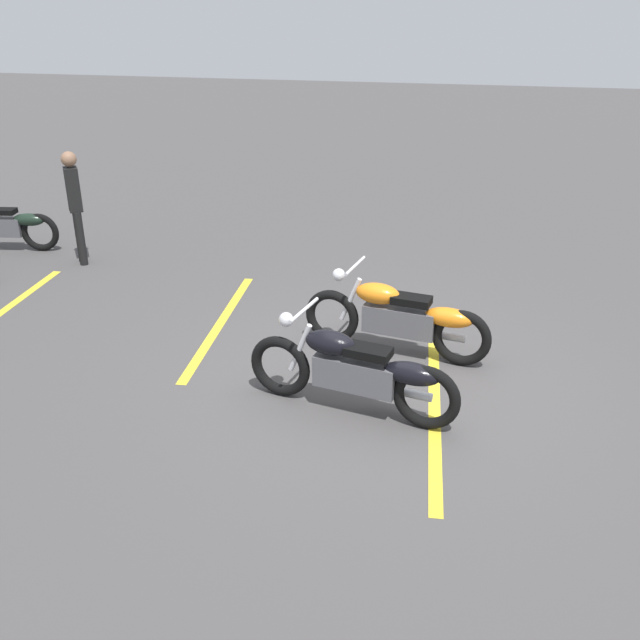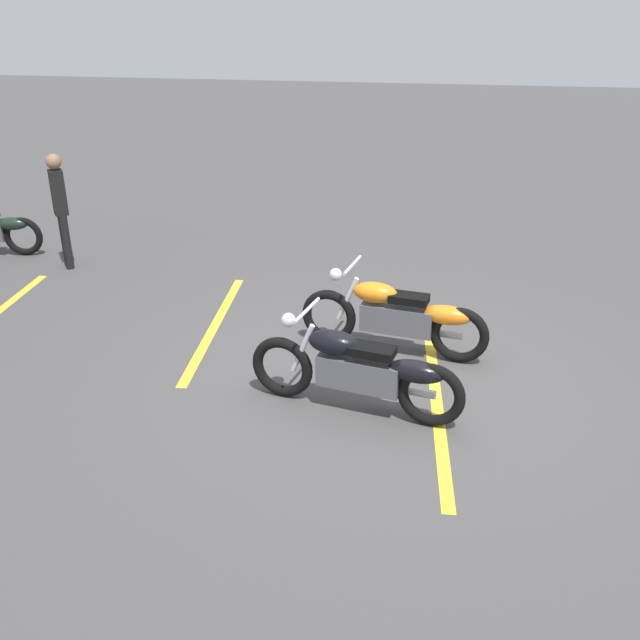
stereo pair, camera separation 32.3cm
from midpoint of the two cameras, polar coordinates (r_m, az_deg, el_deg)
The scene contains 6 objects.
ground_plane at distance 7.79m, azimuth 3.74°, elevation -4.75°, with size 60.00×60.00×0.00m, color #474444.
motorcycle_bright_foreground at distance 8.18m, azimuth 5.16°, elevation 0.31°, with size 2.22×0.64×1.04m.
motorcycle_dark_foreground at distance 6.98m, azimuth 1.90°, elevation -4.07°, with size 2.21×0.68×1.04m.
bystander_secondary at distance 11.47m, azimuth -20.98°, elevation 8.61°, with size 0.30×0.31×1.74m.
parking_stripe_near at distance 7.28m, azimuth 8.19°, elevation -7.20°, with size 3.20×0.12×0.01m, color yellow.
parking_stripe_mid at distance 9.13m, azimuth -9.48°, elevation -0.44°, with size 3.20×0.12×0.01m, color yellow.
Camera 2 is at (-0.61, 6.79, 3.80)m, focal length 39.70 mm.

